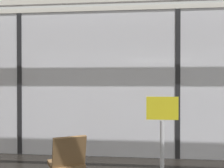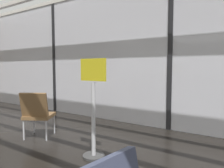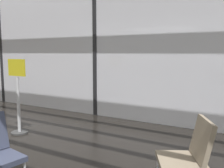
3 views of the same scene
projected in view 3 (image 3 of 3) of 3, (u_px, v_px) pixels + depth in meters
glass_curtain_wall at (96, 51)px, 6.17m from camera, size 14.00×0.08×3.18m
window_mullion_0 at (2, 51)px, 7.88m from camera, size 0.10×0.12×3.18m
window_mullion_1 at (96, 51)px, 6.17m from camera, size 0.10×0.12×3.18m
parked_airplane at (187, 39)px, 9.39m from camera, size 11.48×4.11×4.11m
lounge_chair_3 at (189, 153)px, 2.69m from camera, size 0.69×0.67×0.87m
info_sign at (18, 99)px, 4.83m from camera, size 0.44×0.32×1.44m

